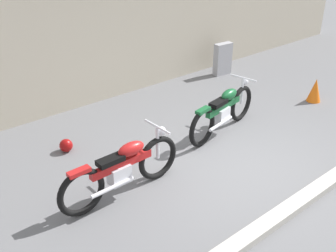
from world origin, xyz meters
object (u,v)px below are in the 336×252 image
(motorcycle_red, at_px, (123,169))
(motorcycle_green, at_px, (224,110))
(stone_marker, at_px, (223,59))
(helmet, at_px, (66,145))
(traffic_cone, at_px, (315,90))

(motorcycle_red, height_order, motorcycle_green, motorcycle_red)
(stone_marker, relative_size, motorcycle_green, 0.40)
(helmet, height_order, motorcycle_green, motorcycle_green)
(stone_marker, distance_m, motorcycle_green, 3.34)
(stone_marker, height_order, traffic_cone, stone_marker)
(traffic_cone, distance_m, motorcycle_green, 2.77)
(motorcycle_red, bearing_deg, stone_marker, 27.23)
(stone_marker, bearing_deg, motorcycle_red, -151.81)
(traffic_cone, relative_size, motorcycle_green, 0.26)
(helmet, distance_m, motorcycle_green, 3.10)
(motorcycle_red, bearing_deg, motorcycle_green, 8.36)
(helmet, relative_size, traffic_cone, 0.44)
(traffic_cone, bearing_deg, motorcycle_red, -178.91)
(traffic_cone, bearing_deg, stone_marker, 96.92)
(motorcycle_red, bearing_deg, helmet, 91.90)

